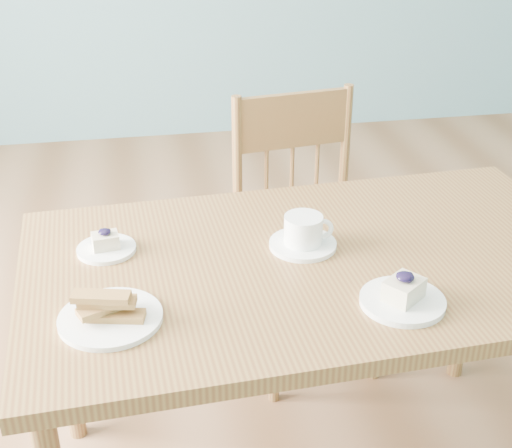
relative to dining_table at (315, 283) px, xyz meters
name	(u,v)px	position (x,y,z in m)	size (l,w,h in m)	color
dining_table	(315,283)	(0.00, 0.00, 0.00)	(1.37, 0.83, 0.71)	olive
dining_chair	(305,235)	(0.12, 0.56, -0.19)	(0.45, 0.44, 0.89)	olive
cheesecake_plate_near	(403,296)	(0.13, -0.21, 0.09)	(0.18, 0.18, 0.07)	white
cheesecake_plate_far	(106,245)	(-0.47, 0.11, 0.09)	(0.14, 0.14, 0.06)	white
coffee_cup	(304,234)	(-0.02, 0.05, 0.10)	(0.16, 0.16, 0.08)	white
biscotti_plate	(110,312)	(-0.46, -0.17, 0.09)	(0.21, 0.21, 0.07)	white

